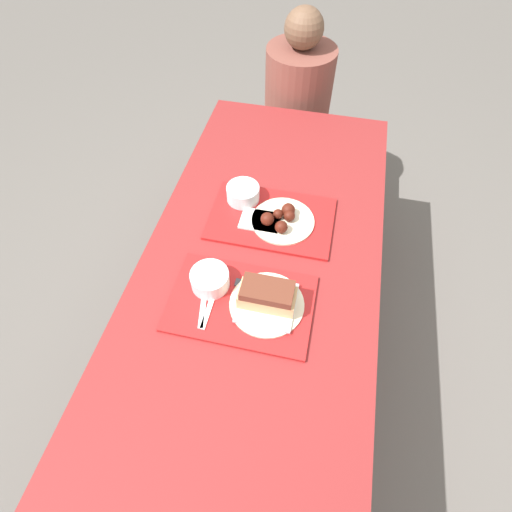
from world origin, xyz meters
TOP-DOWN VIEW (x-y plane):
  - ground_plane at (0.00, 0.00)m, footprint 12.00×12.00m
  - picnic_table at (0.00, 0.00)m, footprint 0.81×1.84m
  - picnic_bench_far at (0.00, 1.14)m, footprint 0.77×0.28m
  - tray_near at (-0.02, -0.17)m, footprint 0.45×0.30m
  - tray_far at (-0.00, 0.21)m, footprint 0.45×0.30m
  - bowl_coleslaw_near at (-0.13, -0.12)m, footprint 0.12×0.12m
  - brisket_sandwich_plate at (0.06, -0.16)m, footprint 0.23×0.23m
  - plastic_fork_near at (-0.14, -0.20)m, footprint 0.05×0.17m
  - plastic_knife_near at (-0.11, -0.20)m, footprint 0.02×0.17m
  - condiment_packet at (-0.04, -0.10)m, footprint 0.04×0.03m
  - bowl_coleslaw_far at (-0.12, 0.28)m, footprint 0.12×0.12m
  - wings_plate_far at (0.04, 0.19)m, footprint 0.23×0.23m
  - napkin_far at (-0.04, 0.18)m, footprint 0.15×0.10m
  - person_seated_across at (-0.04, 1.14)m, footprint 0.34×0.34m

SIDE VIEW (x-z plane):
  - ground_plane at x=0.00m, z-range 0.00..0.00m
  - picnic_bench_far at x=0.00m, z-range 0.15..0.60m
  - picnic_table at x=0.00m, z-range 0.28..1.02m
  - person_seated_across at x=-0.04m, z-range 0.39..1.05m
  - tray_near at x=-0.02m, z-range 0.74..0.75m
  - tray_far at x=0.00m, z-range 0.74..0.75m
  - plastic_fork_near at x=-0.14m, z-range 0.75..0.76m
  - plastic_knife_near at x=-0.11m, z-range 0.75..0.76m
  - condiment_packet at x=-0.04m, z-range 0.75..0.76m
  - napkin_far at x=-0.04m, z-range 0.75..0.76m
  - wings_plate_far at x=0.04m, z-range 0.74..0.80m
  - bowl_coleslaw_near at x=-0.13m, z-range 0.76..0.82m
  - bowl_coleslaw_far at x=-0.12m, z-range 0.76..0.82m
  - brisket_sandwich_plate at x=0.06m, z-range 0.74..0.84m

